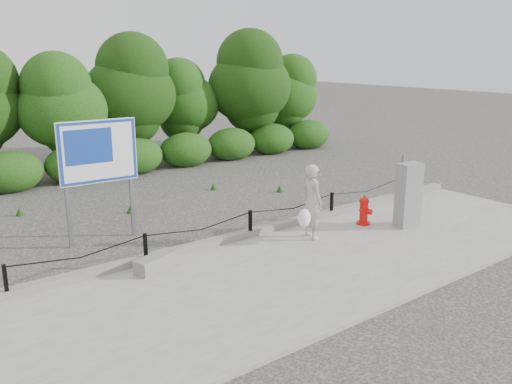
{
  "coord_description": "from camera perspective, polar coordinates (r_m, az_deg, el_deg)",
  "views": [
    {
      "loc": [
        -6.76,
        -8.94,
        4.03
      ],
      "look_at": [
        0.31,
        0.2,
        1.0
      ],
      "focal_mm": 38.0,
      "sensor_mm": 36.0,
      "label": 1
    }
  ],
  "objects": [
    {
      "name": "sidewalk",
      "position": [
        10.48,
        6.07,
        -7.78
      ],
      "size": [
        14.0,
        4.0,
        0.08
      ],
      "primitive_type": "cube",
      "color": "gray",
      "rests_on": "ground"
    },
    {
      "name": "chain_barrier",
      "position": [
        11.77,
        -0.61,
        -2.99
      ],
      "size": [
        10.06,
        0.06,
        0.6
      ],
      "color": "black",
      "rests_on": "sidewalk"
    },
    {
      "name": "curb",
      "position": [
        11.9,
        -0.75,
        -4.34
      ],
      "size": [
        14.0,
        0.22,
        0.14
      ],
      "primitive_type": "cube",
      "color": "slate",
      "rests_on": "sidewalk"
    },
    {
      "name": "advertising_sign",
      "position": [
        11.79,
        -16.29,
        3.53
      ],
      "size": [
        1.66,
        0.22,
        2.65
      ],
      "rotation": [
        0.0,
        0.0,
        -0.06
      ],
      "color": "slate",
      "rests_on": "ground"
    },
    {
      "name": "pedestrian",
      "position": [
        11.63,
        5.86,
        -1.11
      ],
      "size": [
        0.74,
        0.65,
        1.63
      ],
      "rotation": [
        0.0,
        0.0,
        1.42
      ],
      "color": "#A6A08E",
      "rests_on": "sidewalk"
    },
    {
      "name": "treeline",
      "position": [
        19.43,
        -15.13,
        9.66
      ],
      "size": [
        20.2,
        3.65,
        4.74
      ],
      "color": "black",
      "rests_on": "ground"
    },
    {
      "name": "fire_hydrant",
      "position": [
        12.88,
        11.31,
        -1.94
      ],
      "size": [
        0.41,
        0.41,
        0.69
      ],
      "rotation": [
        0.0,
        0.0,
        0.35
      ],
      "color": "red",
      "rests_on": "sidewalk"
    },
    {
      "name": "concrete_block",
      "position": [
        10.29,
        -10.54,
        -7.33
      ],
      "size": [
        0.91,
        0.57,
        0.27
      ],
      "primitive_type": "cube",
      "rotation": [
        0.0,
        0.0,
        0.34
      ],
      "color": "slate",
      "rests_on": "sidewalk"
    },
    {
      "name": "ground",
      "position": [
        11.91,
        -0.6,
        -5.09
      ],
      "size": [
        90.0,
        90.0,
        0.0
      ],
      "primitive_type": "plane",
      "color": "#2D2B28",
      "rests_on": "ground"
    },
    {
      "name": "utility_cabinet",
      "position": [
        12.87,
        15.74,
        -0.29
      ],
      "size": [
        0.59,
        0.43,
        1.64
      ],
      "rotation": [
        0.0,
        0.0,
        -0.1
      ],
      "color": "gray",
      "rests_on": "sidewalk"
    }
  ]
}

